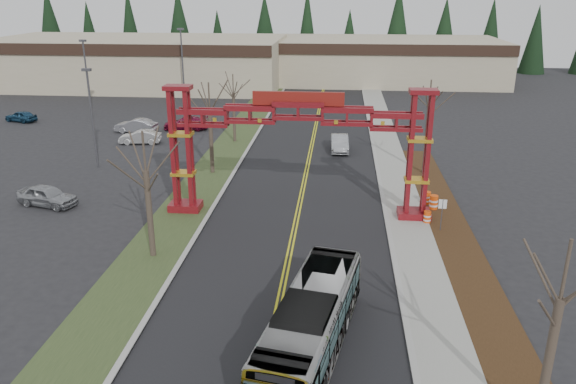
# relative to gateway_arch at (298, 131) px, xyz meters

# --- Properties ---
(ground) EXTENTS (200.00, 200.00, 0.00)m
(ground) POSITION_rel_gateway_arch_xyz_m (-0.00, -18.00, -5.98)
(ground) COLOR black
(ground) RESTS_ON ground
(road) EXTENTS (12.00, 110.00, 0.02)m
(road) POSITION_rel_gateway_arch_xyz_m (-0.00, 7.00, -5.97)
(road) COLOR black
(road) RESTS_ON ground
(lane_line_left) EXTENTS (0.12, 100.00, 0.01)m
(lane_line_left) POSITION_rel_gateway_arch_xyz_m (-0.12, 7.00, -5.96)
(lane_line_left) COLOR gold
(lane_line_left) RESTS_ON road
(lane_line_right) EXTENTS (0.12, 100.00, 0.01)m
(lane_line_right) POSITION_rel_gateway_arch_xyz_m (0.12, 7.00, -5.96)
(lane_line_right) COLOR gold
(lane_line_right) RESTS_ON road
(curb_right) EXTENTS (0.30, 110.00, 0.15)m
(curb_right) POSITION_rel_gateway_arch_xyz_m (6.15, 7.00, -5.91)
(curb_right) COLOR #A6A5A0
(curb_right) RESTS_ON ground
(sidewalk_right) EXTENTS (2.60, 110.00, 0.14)m
(sidewalk_right) POSITION_rel_gateway_arch_xyz_m (7.60, 7.00, -5.91)
(sidewalk_right) COLOR gray
(sidewalk_right) RESTS_ON ground
(landscape_strip) EXTENTS (2.60, 50.00, 0.12)m
(landscape_strip) POSITION_rel_gateway_arch_xyz_m (10.20, -8.00, -5.92)
(landscape_strip) COLOR black
(landscape_strip) RESTS_ON ground
(grass_median) EXTENTS (4.00, 110.00, 0.08)m
(grass_median) POSITION_rel_gateway_arch_xyz_m (-8.00, 7.00, -5.94)
(grass_median) COLOR #304120
(grass_median) RESTS_ON ground
(curb_left) EXTENTS (0.30, 110.00, 0.15)m
(curb_left) POSITION_rel_gateway_arch_xyz_m (-6.15, 7.00, -5.91)
(curb_left) COLOR #A6A5A0
(curb_left) RESTS_ON ground
(gateway_arch) EXTENTS (18.20, 1.60, 8.90)m
(gateway_arch) POSITION_rel_gateway_arch_xyz_m (0.00, 0.00, 0.00)
(gateway_arch) COLOR #5C0C11
(gateway_arch) RESTS_ON ground
(retail_building_west) EXTENTS (46.00, 22.30, 7.50)m
(retail_building_west) POSITION_rel_gateway_arch_xyz_m (-30.00, 53.96, -2.22)
(retail_building_west) COLOR tan
(retail_building_west) RESTS_ON ground
(retail_building_east) EXTENTS (38.00, 20.30, 7.00)m
(retail_building_east) POSITION_rel_gateway_arch_xyz_m (10.00, 61.95, -2.47)
(retail_building_east) COLOR tan
(retail_building_east) RESTS_ON ground
(conifer_treeline) EXTENTS (116.10, 5.60, 13.00)m
(conifer_treeline) POSITION_rel_gateway_arch_xyz_m (0.25, 74.00, 0.50)
(conifer_treeline) COLOR black
(conifer_treeline) RESTS_ON ground
(transit_bus) EXTENTS (4.48, 10.90, 2.96)m
(transit_bus) POSITION_rel_gateway_arch_xyz_m (1.80, -15.87, -4.50)
(transit_bus) COLOR #939699
(transit_bus) RESTS_ON ground
(silver_sedan) EXTENTS (1.83, 4.74, 1.54)m
(silver_sedan) POSITION_rel_gateway_arch_xyz_m (2.79, 16.78, -5.21)
(silver_sedan) COLOR #A5A8AD
(silver_sedan) RESTS_ON ground
(parked_car_near_a) EXTENTS (4.80, 2.87, 1.53)m
(parked_car_near_a) POSITION_rel_gateway_arch_xyz_m (-18.24, 0.00, -5.22)
(parked_car_near_a) COLOR #95979C
(parked_car_near_a) RESTS_ON ground
(parked_car_near_b) EXTENTS (4.31, 1.90, 1.38)m
(parked_car_near_b) POSITION_rel_gateway_arch_xyz_m (-17.46, 17.58, -5.29)
(parked_car_near_b) COLOR silver
(parked_car_near_b) RESTS_ON ground
(parked_car_mid_a) EXTENTS (5.14, 2.29, 1.46)m
(parked_car_mid_a) POSITION_rel_gateway_arch_xyz_m (-14.40, 23.96, -5.25)
(parked_car_mid_a) COLOR maroon
(parked_car_mid_a) RESTS_ON ground
(parked_car_mid_b) EXTENTS (4.21, 2.63, 1.34)m
(parked_car_mid_b) POSITION_rel_gateway_arch_xyz_m (-34.98, 25.99, -5.31)
(parked_car_mid_b) COLOR navy
(parked_car_mid_b) RESTS_ON ground
(parked_car_far_a) EXTENTS (4.80, 2.20, 1.53)m
(parked_car_far_a) POSITION_rel_gateway_arch_xyz_m (-19.49, 22.07, -5.22)
(parked_car_far_a) COLOR #A7A7AF
(parked_car_far_a) RESTS_ON ground
(bare_tree_median_near) EXTENTS (3.47, 3.47, 7.58)m
(bare_tree_median_near) POSITION_rel_gateway_arch_xyz_m (-8.00, -7.30, -0.72)
(bare_tree_median_near) COLOR #382D26
(bare_tree_median_near) RESTS_ON ground
(bare_tree_median_mid) EXTENTS (3.37, 3.37, 7.73)m
(bare_tree_median_mid) POSITION_rel_gateway_arch_xyz_m (-8.00, 8.71, -0.51)
(bare_tree_median_mid) COLOR #382D26
(bare_tree_median_mid) RESTS_ON ground
(bare_tree_median_far) EXTENTS (2.95, 2.95, 6.93)m
(bare_tree_median_far) POSITION_rel_gateway_arch_xyz_m (-8.00, 19.19, -1.03)
(bare_tree_median_far) COLOR #382D26
(bare_tree_median_far) RESTS_ON ground
(bare_tree_right_near) EXTENTS (3.19, 3.19, 7.61)m
(bare_tree_right_near) POSITION_rel_gateway_arch_xyz_m (10.00, -19.79, -0.52)
(bare_tree_right_near) COLOR #382D26
(bare_tree_right_near) RESTS_ON ground
(bare_tree_right_far) EXTENTS (3.14, 3.14, 8.00)m
(bare_tree_right_far) POSITION_rel_gateway_arch_xyz_m (10.00, 10.13, -0.10)
(bare_tree_right_far) COLOR #382D26
(bare_tree_right_far) RESTS_ON ground
(light_pole_near) EXTENTS (0.75, 0.37, 8.63)m
(light_pole_near) POSITION_rel_gateway_arch_xyz_m (-18.53, 9.48, -0.99)
(light_pole_near) COLOR #3F3F44
(light_pole_near) RESTS_ON ground
(light_pole_mid) EXTENTS (0.80, 0.40, 9.21)m
(light_pole_mid) POSITION_rel_gateway_arch_xyz_m (-28.06, 29.93, -0.65)
(light_pole_mid) COLOR #3F3F44
(light_pole_mid) RESTS_ON ground
(light_pole_far) EXTENTS (0.85, 0.43, 9.85)m
(light_pole_far) POSITION_rel_gateway_arch_xyz_m (-19.33, 41.40, -0.28)
(light_pole_far) COLOR #3F3F44
(light_pole_far) RESTS_ON ground
(street_sign) EXTENTS (0.51, 0.08, 2.24)m
(street_sign) POSITION_rel_gateway_arch_xyz_m (9.47, -2.11, -4.37)
(street_sign) COLOR #3F3F44
(street_sign) RESTS_ON ground
(barrel_south) EXTENTS (0.50, 0.50, 0.93)m
(barrel_south) POSITION_rel_gateway_arch_xyz_m (8.78, -0.90, -5.52)
(barrel_south) COLOR #F04C0D
(barrel_south) RESTS_ON ground
(barrel_mid) EXTENTS (0.60, 0.60, 1.11)m
(barrel_mid) POSITION_rel_gateway_arch_xyz_m (9.57, 1.69, -5.43)
(barrel_mid) COLOR #F04C0D
(barrel_mid) RESTS_ON ground
(barrel_north) EXTENTS (0.55, 0.55, 1.03)m
(barrel_north) POSITION_rel_gateway_arch_xyz_m (9.24, 2.69, -5.47)
(barrel_north) COLOR #F04C0D
(barrel_north) RESTS_ON ground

